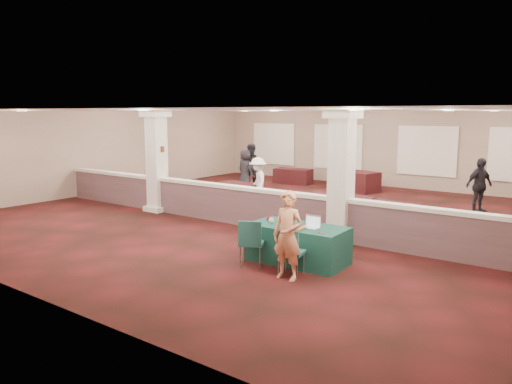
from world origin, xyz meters
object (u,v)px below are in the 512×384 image
Objects in this scene: far_table_front_left at (240,192)px; conf_chair_side at (251,239)px; woman at (288,236)px; far_table_back_left at (293,176)px; far_table_back_center at (354,181)px; attendee_a at (253,166)px; attendee_c at (479,185)px; attendee_d at (245,170)px; conf_chair_main at (290,249)px; near_table at (298,244)px; far_table_front_center at (337,210)px; attendee_b at (258,181)px; far_table_front_right at (380,216)px.

conf_chair_side is at bearing -49.83° from far_table_front_left.
far_table_back_left is (-6.85, 10.97, -0.52)m from woman.
far_table_back_center reaches higher than far_table_back_left.
far_table_front_left is 0.85× the size of attendee_a.
far_table_back_left is 0.93× the size of attendee_c.
far_table_back_center is 4.43m from attendee_d.
near_table is at bearing 101.18° from conf_chair_main.
far_table_front_center is 3.69m from attendee_b.
far_table_back_left is at bearing 122.39° from woman.
attendee_a is at bearing -101.57° from far_table_back_left.
conf_chair_side is 0.53× the size of attendee_a.
attendee_d is at bearing 150.41° from far_table_front_center.
near_table reaches higher than far_table_front_center.
far_table_front_center is at bearing -48.58° from far_table_back_left.
attendee_c is 1.05× the size of attendee_d.
woman is (0.05, -0.15, 0.30)m from conf_chair_main.
conf_chair_main is 0.95× the size of conf_chair_side.
far_table_front_left is at bearing -149.86° from attendee_b.
attendee_c reaches higher than far_table_front_left.
conf_chair_main is at bearing -6.50° from attendee_b.
conf_chair_side is at bearing 169.40° from woman.
attendee_a is 8.69m from attendee_c.
near_table reaches higher than far_table_front_right.
attendee_c is (2.86, 4.03, 0.48)m from far_table_front_center.
far_table_back_left is (-5.35, 6.06, -0.06)m from far_table_front_center.
near_table is 7.53m from far_table_front_left.
far_table_front_left is 0.82× the size of far_table_front_center.
far_table_front_left is at bearing 123.43° from conf_chair_main.
far_table_back_left is 0.82× the size of far_table_back_center.
attendee_a is 3.57m from attendee_b.
attendee_d reaches higher than attendee_b.
attendee_a is at bearing 130.40° from near_table.
far_table_front_center is (-0.47, 4.71, -0.19)m from conf_chair_side.
conf_chair_main is at bearing 145.60° from attendee_d.
near_table is at bearing 147.40° from attendee_d.
far_table_front_center is at bearing 174.95° from attendee_c.
attendee_d reaches higher than conf_chair_side.
attendee_d is at bearing 120.68° from conf_chair_main.
conf_chair_side is 12.25m from far_table_back_left.
woman is 4.94m from far_table_front_right.
far_table_back_left is (-5.82, 10.77, -0.25)m from conf_chair_side.
conf_chair_side is at bearing -61.62° from far_table_back_left.
far_table_front_right is (5.77, -1.18, 0.06)m from far_table_front_left.
near_table is 1.10× the size of far_table_front_right.
woman is 0.91× the size of attendee_a.
conf_chair_main reaches higher than near_table.
far_table_back_left is 1.00× the size of attendee_b.
far_table_front_right is 8.97m from far_table_back_left.
attendee_d reaches higher than near_table.
attendee_c is at bearing 54.63° from far_table_front_center.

